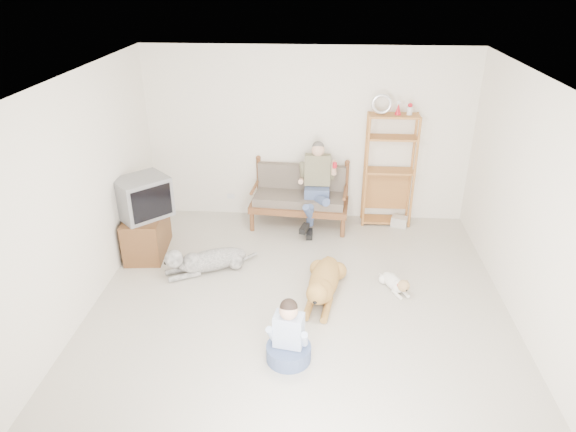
# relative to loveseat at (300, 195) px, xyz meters

# --- Properties ---
(floor) EXTENTS (5.50, 5.50, 0.00)m
(floor) POSITION_rel_loveseat_xyz_m (0.10, -2.44, -0.49)
(floor) COLOR beige
(floor) RESTS_ON ground
(ceiling) EXTENTS (5.50, 5.50, 0.00)m
(ceiling) POSITION_rel_loveseat_xyz_m (0.10, -2.44, 2.21)
(ceiling) COLOR silver
(ceiling) RESTS_ON ground
(wall_back) EXTENTS (5.00, 0.00, 5.00)m
(wall_back) POSITION_rel_loveseat_xyz_m (0.10, 0.31, 0.86)
(wall_back) COLOR white
(wall_back) RESTS_ON ground
(wall_front) EXTENTS (5.00, 0.00, 5.00)m
(wall_front) POSITION_rel_loveseat_xyz_m (0.10, -5.19, 0.86)
(wall_front) COLOR white
(wall_front) RESTS_ON ground
(wall_left) EXTENTS (0.00, 5.50, 5.50)m
(wall_left) POSITION_rel_loveseat_xyz_m (-2.40, -2.44, 0.86)
(wall_left) COLOR white
(wall_left) RESTS_ON ground
(wall_right) EXTENTS (0.00, 5.50, 5.50)m
(wall_right) POSITION_rel_loveseat_xyz_m (2.60, -2.44, 0.86)
(wall_right) COLOR white
(wall_right) RESTS_ON ground
(loveseat) EXTENTS (1.55, 0.82, 0.95)m
(loveseat) POSITION_rel_loveseat_xyz_m (0.00, 0.00, 0.00)
(loveseat) COLOR brown
(loveseat) RESTS_ON ground
(man) EXTENTS (0.52, 0.74, 1.20)m
(man) POSITION_rel_loveseat_xyz_m (0.24, -0.22, 0.14)
(man) COLOR #4D5E8D
(man) RESTS_ON loveseat
(etagere) EXTENTS (0.78, 0.34, 2.06)m
(etagere) POSITION_rel_loveseat_xyz_m (1.36, 0.11, 0.42)
(etagere) COLOR #AE6D36
(etagere) RESTS_ON ground
(book_stack) EXTENTS (0.29, 0.24, 0.15)m
(book_stack) POSITION_rel_loveseat_xyz_m (1.58, -0.01, -0.41)
(book_stack) COLOR silver
(book_stack) RESTS_ON ground
(tv_stand) EXTENTS (0.58, 0.94, 0.60)m
(tv_stand) POSITION_rel_loveseat_xyz_m (-2.13, -1.07, -0.19)
(tv_stand) COLOR brown
(tv_stand) RESTS_ON ground
(crt_tv) EXTENTS (0.85, 0.85, 0.55)m
(crt_tv) POSITION_rel_loveseat_xyz_m (-2.09, -1.11, 0.39)
(crt_tv) COLOR slate
(crt_tv) RESTS_ON tv_stand
(wall_outlet) EXTENTS (0.12, 0.02, 0.08)m
(wall_outlet) POSITION_rel_loveseat_xyz_m (-1.15, 0.30, -0.19)
(wall_outlet) COLOR silver
(wall_outlet) RESTS_ON ground
(golden_retriever) EXTENTS (0.52, 1.47, 0.45)m
(golden_retriever) POSITION_rel_loveseat_xyz_m (0.38, -1.99, -0.30)
(golden_retriever) COLOR #BF8C42
(golden_retriever) RESTS_ON ground
(shaggy_dog) EXTENTS (1.22, 0.75, 0.40)m
(shaggy_dog) POSITION_rel_loveseat_xyz_m (-1.21, -1.52, -0.32)
(shaggy_dog) COLOR silver
(shaggy_dog) RESTS_ON ground
(terrier) EXTENTS (0.35, 0.59, 0.24)m
(terrier) POSITION_rel_loveseat_xyz_m (1.31, -1.82, -0.38)
(terrier) COLOR white
(terrier) RESTS_ON ground
(child) EXTENTS (0.47, 0.47, 0.74)m
(child) POSITION_rel_loveseat_xyz_m (0.03, -3.16, -0.22)
(child) COLOR #4D5E8D
(child) RESTS_ON ground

